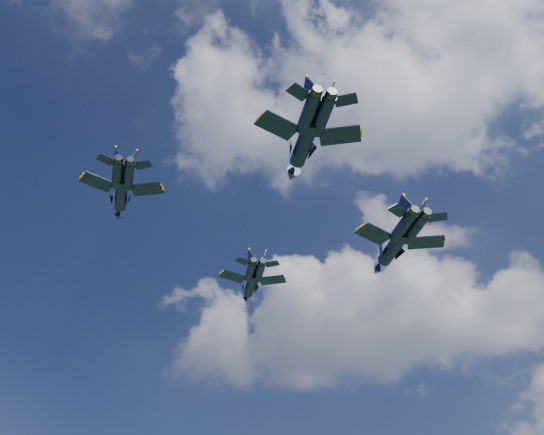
{
  "coord_description": "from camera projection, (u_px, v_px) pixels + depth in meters",
  "views": [
    {
      "loc": [
        25.23,
        -66.02,
        5.68
      ],
      "look_at": [
        1.69,
        5.59,
        62.23
      ],
      "focal_mm": 45.0,
      "sensor_mm": 36.0,
      "label": 1
    }
  ],
  "objects": [
    {
      "name": "jet_left",
      "position": [
        121.0,
        196.0,
        91.9
      ],
      "size": [
        10.54,
        13.96,
        3.43
      ],
      "rotation": [
        0.0,
        0.0,
        0.55
      ],
      "color": "black"
    },
    {
      "name": "jet_right",
      "position": [
        392.0,
        248.0,
        100.33
      ],
      "size": [
        13.59,
        17.33,
        4.3
      ],
      "rotation": [
        0.0,
        0.0,
        0.58
      ],
      "color": "black"
    },
    {
      "name": "jet_slot",
      "position": [
        303.0,
        145.0,
        83.27
      ],
      "size": [
        12.58,
        16.7,
        4.09
      ],
      "rotation": [
        0.0,
        0.0,
        0.54
      ],
      "color": "black"
    },
    {
      "name": "jet_lead",
      "position": [
        251.0,
        285.0,
        112.25
      ],
      "size": [
        10.45,
        14.12,
        3.42
      ],
      "rotation": [
        0.0,
        0.0,
        0.49
      ],
      "color": "black"
    }
  ]
}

